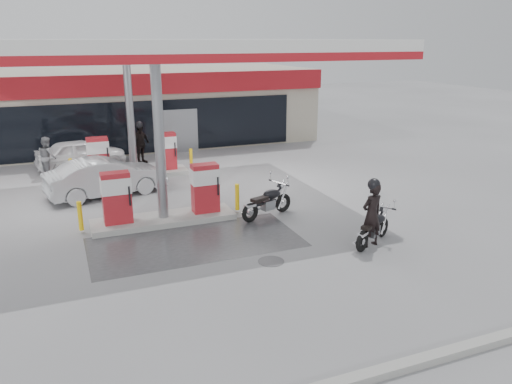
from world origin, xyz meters
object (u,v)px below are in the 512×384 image
parked_motorcycle (268,203)px  attendant (48,157)px  hatchback_silver (106,177)px  main_motorcycle (373,229)px  sedan_white (81,154)px  pump_island_near (163,201)px  biker_walking (140,144)px  pump_island_far (133,160)px  biker_main (372,215)px  parked_car_right (253,128)px

parked_motorcycle → attendant: bearing=110.0°
parked_motorcycle → hatchback_silver: bearing=117.1°
main_motorcycle → attendant: 14.11m
main_motorcycle → sedan_white: sedan_white is taller
pump_island_near → biker_walking: (0.67, 8.20, 0.22)m
pump_island_far → parked_motorcycle: (3.29, -6.78, -0.23)m
hatchback_silver → pump_island_far: bearing=-41.3°
main_motorcycle → hatchback_silver: size_ratio=0.41×
pump_island_near → pump_island_far: same height
biker_main → parked_motorcycle: biker_main is taller
parked_motorcycle → hatchback_silver: hatchback_silver is taller
main_motorcycle → biker_walking: biker_walking is taller
sedan_white → hatchback_silver: bearing=178.2°
parked_motorcycle → biker_walking: (-2.61, 8.98, 0.45)m
pump_island_far → parked_car_right: 9.84m
hatchback_silver → parked_car_right: 12.43m
biker_main → hatchback_silver: 9.99m
biker_main → biker_walking: bearing=-80.8°
main_motorcycle → parked_car_right: parked_car_right is taller
attendant → biker_walking: size_ratio=0.92×
parked_motorcycle → attendant: 10.43m
attendant → parked_car_right: 12.12m
pump_island_far → biker_main: 11.26m
biker_main → biker_walking: biker_walking is taller
pump_island_near → parked_motorcycle: pump_island_near is taller
biker_main → sedan_white: size_ratio=0.48×
attendant → sedan_white: bearing=-74.3°
pump_island_near → biker_walking: 8.23m
pump_island_far → main_motorcycle: (5.18, -9.97, -0.26)m
pump_island_near → sedan_white: size_ratio=1.32×
pump_island_near → main_motorcycle: bearing=-37.5°
pump_island_near → hatchback_silver: size_ratio=1.19×
main_motorcycle → pump_island_far: bearing=86.6°
attendant → pump_island_near: bearing=-176.1°
hatchback_silver → parked_car_right: bearing=-59.1°
pump_island_far → biker_walking: 2.31m
pump_island_near → attendant: 7.99m
pump_island_far → biker_walking: biker_walking is taller
pump_island_near → attendant: pump_island_near is taller
pump_island_far → sedan_white: size_ratio=1.32×
pump_island_near → main_motorcycle: 6.54m
pump_island_near → biker_main: size_ratio=2.77×
sedan_white → parked_car_right: (9.76, 3.71, -0.04)m
main_motorcycle → parked_car_right: 16.19m
pump_island_far → attendant: pump_island_far is taller
pump_island_near → main_motorcycle: (5.18, -3.97, -0.26)m
parked_motorcycle → parked_car_right: 13.55m
attendant → main_motorcycle: bearing=-163.7°
parked_car_right → hatchback_silver: bearing=136.6°
main_motorcycle → biker_walking: bearing=79.5°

